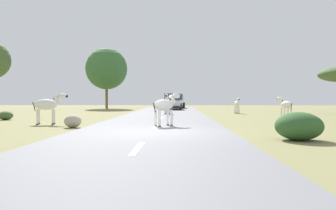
{
  "coord_description": "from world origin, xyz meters",
  "views": [
    {
      "loc": [
        0.63,
        -11.76,
        1.29
      ],
      "look_at": [
        -0.04,
        9.88,
        0.82
      ],
      "focal_mm": 33.97,
      "sensor_mm": 36.0,
      "label": 1
    }
  ],
  "objects_px": {
    "zebra_4": "(237,104)",
    "car_0": "(172,102)",
    "zebra_0": "(167,102)",
    "car_1": "(176,102)",
    "tree_0": "(107,69)",
    "zebra_1": "(48,105)",
    "rock_0": "(73,121)",
    "zebra_2": "(165,106)",
    "bush_1": "(5,116)",
    "zebra_3": "(285,105)",
    "bush_2": "(299,126)"
  },
  "relations": [
    {
      "from": "zebra_4",
      "to": "car_1",
      "type": "bearing_deg",
      "value": -68.62
    },
    {
      "from": "zebra_1",
      "to": "car_0",
      "type": "height_order",
      "value": "car_0"
    },
    {
      "from": "zebra_4",
      "to": "car_0",
      "type": "relative_size",
      "value": 0.33
    },
    {
      "from": "zebra_1",
      "to": "zebra_4",
      "type": "distance_m",
      "value": 16.0
    },
    {
      "from": "zebra_2",
      "to": "bush_1",
      "type": "height_order",
      "value": "zebra_2"
    },
    {
      "from": "car_0",
      "to": "bush_2",
      "type": "xyz_separation_m",
      "value": [
        4.3,
        -24.65,
        -0.42
      ]
    },
    {
      "from": "zebra_2",
      "to": "bush_2",
      "type": "xyz_separation_m",
      "value": [
        4.26,
        -4.3,
        -0.53
      ]
    },
    {
      "from": "car_1",
      "to": "bush_1",
      "type": "height_order",
      "value": "car_1"
    },
    {
      "from": "zebra_0",
      "to": "zebra_3",
      "type": "distance_m",
      "value": 8.63
    },
    {
      "from": "zebra_0",
      "to": "rock_0",
      "type": "xyz_separation_m",
      "value": [
        -3.76,
        -10.84,
        -0.74
      ]
    },
    {
      "from": "car_1",
      "to": "bush_1",
      "type": "distance_m",
      "value": 23.53
    },
    {
      "from": "tree_0",
      "to": "bush_2",
      "type": "height_order",
      "value": "tree_0"
    },
    {
      "from": "zebra_1",
      "to": "zebra_4",
      "type": "relative_size",
      "value": 1.16
    },
    {
      "from": "bush_1",
      "to": "rock_0",
      "type": "distance_m",
      "value": 7.36
    },
    {
      "from": "tree_0",
      "to": "bush_1",
      "type": "height_order",
      "value": "tree_0"
    },
    {
      "from": "zebra_0",
      "to": "tree_0",
      "type": "bearing_deg",
      "value": -58.48
    },
    {
      "from": "car_0",
      "to": "car_1",
      "type": "bearing_deg",
      "value": -93.49
    },
    {
      "from": "zebra_1",
      "to": "car_1",
      "type": "distance_m",
      "value": 25.04
    },
    {
      "from": "zebra_3",
      "to": "car_1",
      "type": "bearing_deg",
      "value": 91.53
    },
    {
      "from": "bush_2",
      "to": "bush_1",
      "type": "bearing_deg",
      "value": 148.16
    },
    {
      "from": "bush_1",
      "to": "bush_2",
      "type": "bearing_deg",
      "value": -31.84
    },
    {
      "from": "zebra_0",
      "to": "zebra_3",
      "type": "relative_size",
      "value": 1.18
    },
    {
      "from": "zebra_2",
      "to": "tree_0",
      "type": "xyz_separation_m",
      "value": [
        -8.3,
        25.08,
        3.96
      ]
    },
    {
      "from": "zebra_1",
      "to": "car_0",
      "type": "relative_size",
      "value": 0.38
    },
    {
      "from": "zebra_1",
      "to": "bush_1",
      "type": "height_order",
      "value": "zebra_1"
    },
    {
      "from": "zebra_0",
      "to": "zebra_2",
      "type": "height_order",
      "value": "zebra_0"
    },
    {
      "from": "bush_2",
      "to": "rock_0",
      "type": "xyz_separation_m",
      "value": [
        -8.29,
        3.88,
        -0.15
      ]
    },
    {
      "from": "zebra_0",
      "to": "tree_0",
      "type": "xyz_separation_m",
      "value": [
        -8.03,
        14.66,
        3.9
      ]
    },
    {
      "from": "zebra_3",
      "to": "rock_0",
      "type": "distance_m",
      "value": 13.69
    },
    {
      "from": "zebra_4",
      "to": "tree_0",
      "type": "bearing_deg",
      "value": -42.3
    },
    {
      "from": "bush_2",
      "to": "zebra_4",
      "type": "bearing_deg",
      "value": 85.78
    },
    {
      "from": "zebra_4",
      "to": "tree_0",
      "type": "distance_m",
      "value": 19.05
    },
    {
      "from": "zebra_1",
      "to": "rock_0",
      "type": "bearing_deg",
      "value": 34.56
    },
    {
      "from": "zebra_1",
      "to": "car_0",
      "type": "bearing_deg",
      "value": 151.73
    },
    {
      "from": "zebra_0",
      "to": "zebra_1",
      "type": "xyz_separation_m",
      "value": [
        -5.6,
        -9.05,
        -0.07
      ]
    },
    {
      "from": "zebra_4",
      "to": "zebra_1",
      "type": "bearing_deg",
      "value": 44.44
    },
    {
      "from": "tree_0",
      "to": "bush_2",
      "type": "bearing_deg",
      "value": -66.85
    },
    {
      "from": "bush_2",
      "to": "rock_0",
      "type": "bearing_deg",
      "value": 154.93
    },
    {
      "from": "bush_1",
      "to": "bush_2",
      "type": "xyz_separation_m",
      "value": [
        13.91,
        -8.64,
        0.18
      ]
    },
    {
      "from": "zebra_4",
      "to": "car_0",
      "type": "distance_m",
      "value": 9.53
    },
    {
      "from": "zebra_2",
      "to": "bush_2",
      "type": "height_order",
      "value": "zebra_2"
    },
    {
      "from": "tree_0",
      "to": "zebra_4",
      "type": "bearing_deg",
      "value": -42.09
    },
    {
      "from": "bush_1",
      "to": "zebra_3",
      "type": "bearing_deg",
      "value": 8.17
    },
    {
      "from": "rock_0",
      "to": "zebra_1",
      "type": "bearing_deg",
      "value": 135.76
    },
    {
      "from": "zebra_1",
      "to": "car_1",
      "type": "bearing_deg",
      "value": 154.39
    },
    {
      "from": "rock_0",
      "to": "car_0",
      "type": "bearing_deg",
      "value": 79.13
    },
    {
      "from": "zebra_4",
      "to": "car_0",
      "type": "height_order",
      "value": "car_0"
    },
    {
      "from": "zebra_0",
      "to": "car_1",
      "type": "relative_size",
      "value": 0.39
    },
    {
      "from": "zebra_0",
      "to": "car_1",
      "type": "distance_m",
      "value": 15.22
    },
    {
      "from": "zebra_4",
      "to": "bush_1",
      "type": "xyz_separation_m",
      "value": [
        -15.15,
        -8.27,
        -0.55
      ]
    }
  ]
}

